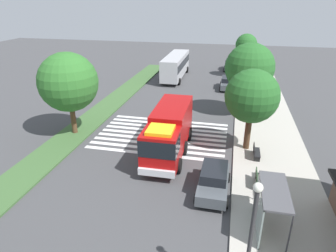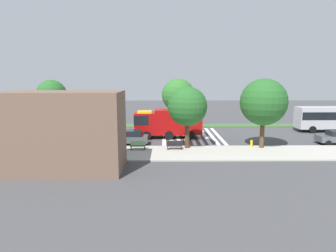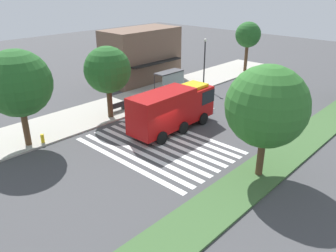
{
  "view_description": "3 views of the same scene",
  "coord_description": "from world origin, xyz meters",
  "views": [
    {
      "loc": [
        22.81,
        5.89,
        11.68
      ],
      "look_at": [
        0.42,
        0.88,
        1.63
      ],
      "focal_mm": 31.56,
      "sensor_mm": 36.0,
      "label": 1
    },
    {
      "loc": [
        2.51,
        39.14,
        7.75
      ],
      "look_at": [
        2.1,
        1.31,
        1.52
      ],
      "focal_mm": 32.0,
      "sensor_mm": 36.0,
      "label": 2
    },
    {
      "loc": [
        -17.98,
        -16.89,
        12.03
      ],
      "look_at": [
        0.26,
        0.18,
        1.25
      ],
      "focal_mm": 36.24,
      "sensor_mm": 36.0,
      "label": 3
    }
  ],
  "objects": [
    {
      "name": "median_tree_far_west",
      "position": [
        0.4,
        -7.98,
        4.9
      ],
      "size": [
        5.17,
        5.17,
        7.36
      ],
      "color": "#513823",
      "rests_on": "median_strip"
    },
    {
      "name": "fire_truck",
      "position": [
        2.29,
        1.36,
        2.04
      ],
      "size": [
        8.75,
        2.96,
        3.65
      ],
      "rotation": [
        0.0,
        0.0,
        0.02
      ],
      "color": "#A50C0C",
      "rests_on": "ground_plane"
    },
    {
      "name": "parked_car_east",
      "position": [
        6.56,
        5.28,
        0.87
      ],
      "size": [
        4.32,
        2.08,
        1.69
      ],
      "rotation": [
        0.0,
        0.0,
        -0.01
      ],
      "color": "#474C51",
      "rests_on": "ground_plane"
    },
    {
      "name": "sidewalk",
      "position": [
        0.0,
        9.42,
        0.07
      ],
      "size": [
        60.0,
        5.89,
        0.14
      ],
      "primitive_type": "cube",
      "color": "#ADA89E",
      "rests_on": "ground_plane"
    },
    {
      "name": "ground_plane",
      "position": [
        0.0,
        0.0,
        0.0
      ],
      "size": [
        120.0,
        120.0,
        0.0
      ],
      "primitive_type": "plane",
      "color": "#424244"
    },
    {
      "name": "crosswalk",
      "position": [
        -1.0,
        0.0,
        0.01
      ],
      "size": [
        7.65,
        11.66,
        0.01
      ],
      "color": "silver",
      "rests_on": "ground_plane"
    },
    {
      "name": "storefront_building",
      "position": [
        10.93,
        14.8,
        3.29
      ],
      "size": [
        9.79,
        5.69,
        6.59
      ],
      "color": "brown",
      "rests_on": "ground_plane"
    },
    {
      "name": "sidewalk_tree_center",
      "position": [
        0.1,
        7.48,
        4.62
      ],
      "size": [
        4.22,
        4.22,
        6.61
      ],
      "color": "#47301E",
      "rests_on": "sidewalk"
    },
    {
      "name": "median_tree_west",
      "position": [
        20.22,
        -7.98,
        4.97
      ],
      "size": [
        4.65,
        4.65,
        7.17
      ],
      "color": "#47301E",
      "rests_on": "median_strip"
    },
    {
      "name": "bench_near_shelter",
      "position": [
        5.36,
        8.17,
        0.59
      ],
      "size": [
        1.6,
        0.5,
        0.9
      ],
      "color": "#2D472D",
      "rests_on": "sidewalk"
    },
    {
      "name": "transit_bus",
      "position": [
        -21.94,
        -2.91,
        2.09
      ],
      "size": [
        11.2,
        2.98,
        3.53
      ],
      "rotation": [
        0.0,
        0.0,
        3.16
      ],
      "color": "#B2B2B7",
      "rests_on": "ground_plane"
    },
    {
      "name": "bus_stop_shelter",
      "position": [
        9.36,
        8.21,
        1.89
      ],
      "size": [
        3.5,
        1.4,
        2.46
      ],
      "color": "#4C4C51",
      "rests_on": "sidewalk"
    },
    {
      "name": "median_strip",
      "position": [
        0.0,
        -7.98,
        0.07
      ],
      "size": [
        60.0,
        3.0,
        0.14
      ],
      "primitive_type": "cube",
      "color": "#3D6033",
      "rests_on": "ground_plane"
    },
    {
      "name": "fire_hydrant",
      "position": [
        -7.07,
        6.98,
        0.49
      ],
      "size": [
        0.28,
        0.28,
        0.7
      ],
      "primitive_type": "cylinder",
      "color": "gold",
      "rests_on": "sidewalk"
    },
    {
      "name": "bench_west_of_shelter",
      "position": [
        1.5,
        8.17,
        0.59
      ],
      "size": [
        1.6,
        0.5,
        0.9
      ],
      "color": "black",
      "rests_on": "sidewalk"
    },
    {
      "name": "sidewalk_tree_west",
      "position": [
        -8.01,
        7.48,
        5.08
      ],
      "size": [
        4.99,
        4.99,
        7.46
      ],
      "color": "#513823",
      "rests_on": "sidewalk"
    },
    {
      "name": "street_lamp",
      "position": [
        13.92,
        7.08,
        3.55
      ],
      "size": [
        0.36,
        0.36,
        5.72
      ],
      "color": "#2D2D30",
      "rests_on": "sidewalk"
    }
  ]
}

